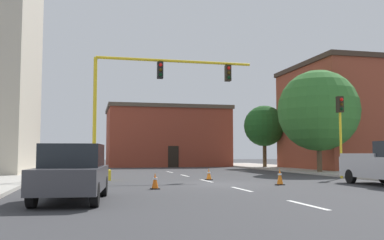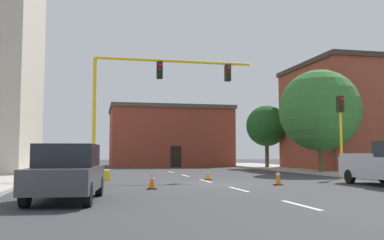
{
  "view_description": "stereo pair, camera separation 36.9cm",
  "coord_description": "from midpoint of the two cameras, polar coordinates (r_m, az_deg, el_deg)",
  "views": [
    {
      "loc": [
        -5.99,
        -19.88,
        1.47
      ],
      "look_at": [
        0.06,
        6.12,
        3.5
      ],
      "focal_mm": 40.74,
      "sensor_mm": 36.0,
      "label": 1
    },
    {
      "loc": [
        -5.63,
        -19.96,
        1.47
      ],
      "look_at": [
        0.06,
        6.12,
        3.5
      ],
      "focal_mm": 40.74,
      "sensor_mm": 36.0,
      "label": 2
    }
  ],
  "objects": [
    {
      "name": "tree_right_far",
      "position": [
        42.49,
        9.2,
        -0.78
      ],
      "size": [
        3.93,
        3.93,
        6.05
      ],
      "color": "#4C3823",
      "rests_on": "ground_plane"
    },
    {
      "name": "traffic_light_pole_right",
      "position": [
        26.93,
        18.48,
        0.27
      ],
      "size": [
        0.32,
        0.47,
        4.8
      ],
      "color": "yellow",
      "rests_on": "ground_plane"
    },
    {
      "name": "sidewalk_right",
      "position": [
        33.04,
        19.25,
        -6.53
      ],
      "size": [
        6.0,
        56.0,
        0.14
      ],
      "primitive_type": "cube",
      "color": "#B2ADA3",
      "rests_on": "ground_plane"
    },
    {
      "name": "lane_stripe_seg_1",
      "position": [
        12.9,
        14.03,
        -10.73
      ],
      "size": [
        0.16,
        2.4,
        0.01
      ],
      "primitive_type": "cube",
      "color": "silver",
      "rests_on": "ground_plane"
    },
    {
      "name": "lane_stripe_seg_4",
      "position": [
        28.56,
        -1.35,
        -7.28
      ],
      "size": [
        0.16,
        2.4,
        0.01
      ],
      "primitive_type": "cube",
      "color": "silver",
      "rests_on": "ground_plane"
    },
    {
      "name": "sedan_dark_gray_near_left",
      "position": [
        13.93,
        -16.09,
        -6.56
      ],
      "size": [
        2.31,
        4.67,
        1.74
      ],
      "color": "#3D3D42",
      "rests_on": "ground_plane"
    },
    {
      "name": "traffic_cone_roadside_c",
      "position": [
        17.95,
        -5.45,
        -7.97
      ],
      "size": [
        0.36,
        0.36,
        0.67
      ],
      "color": "black",
      "rests_on": "ground_plane"
    },
    {
      "name": "lane_stripe_seg_3",
      "position": [
        23.21,
        1.45,
        -7.96
      ],
      "size": [
        0.16,
        2.4,
        0.01
      ],
      "primitive_type": "cube",
      "color": "silver",
      "rests_on": "ground_plane"
    },
    {
      "name": "tree_right_mid",
      "position": [
        32.59,
        15.9,
        1.2
      ],
      "size": [
        5.84,
        5.84,
        7.45
      ],
      "color": "brown",
      "rests_on": "ground_plane"
    },
    {
      "name": "ground_plane",
      "position": [
        20.8,
        3.19,
        -8.39
      ],
      "size": [
        160.0,
        160.0,
        0.0
      ],
      "primitive_type": "plane",
      "color": "#38383A"
    },
    {
      "name": "building_row_right",
      "position": [
        41.32,
        20.65,
        0.32
      ],
      "size": [
        11.28,
        10.52,
        9.24
      ],
      "color": "brown",
      "rests_on": "ground_plane"
    },
    {
      "name": "traffic_cone_roadside_b",
      "position": [
        23.99,
        1.78,
        -7.12
      ],
      "size": [
        0.36,
        0.36,
        0.62
      ],
      "color": "black",
      "rests_on": "ground_plane"
    },
    {
      "name": "building_brick_center",
      "position": [
        49.73,
        -3.69,
        -2.21
      ],
      "size": [
        13.28,
        9.85,
        6.61
      ],
      "color": "brown",
      "rests_on": "ground_plane"
    },
    {
      "name": "traffic_cone_roadside_a",
      "position": [
        20.55,
        10.92,
        -7.3
      ],
      "size": [
        0.36,
        0.36,
        0.77
      ],
      "color": "black",
      "rests_on": "ground_plane"
    },
    {
      "name": "traffic_signal_gantry",
      "position": [
        24.37,
        -10.01,
        -2.34
      ],
      "size": [
        9.9,
        1.2,
        6.83
      ],
      "color": "yellow",
      "rests_on": "ground_plane"
    },
    {
      "name": "lane_stripe_seg_5",
      "position": [
        33.96,
        -3.25,
        -6.81
      ],
      "size": [
        0.16,
        2.4,
        0.01
      ],
      "primitive_type": "cube",
      "color": "silver",
      "rests_on": "ground_plane"
    },
    {
      "name": "lane_stripe_seg_2",
      "position": [
        17.95,
        5.91,
        -9.0
      ],
      "size": [
        0.16,
        2.4,
        0.01
      ],
      "primitive_type": "cube",
      "color": "silver",
      "rests_on": "ground_plane"
    }
  ]
}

